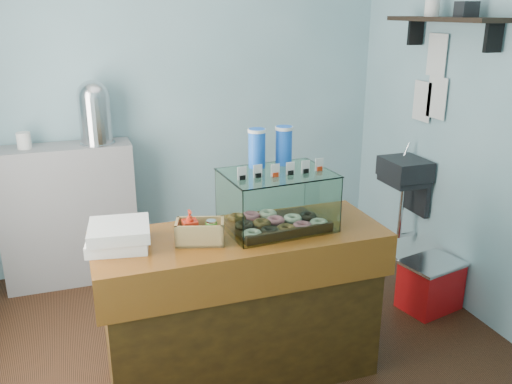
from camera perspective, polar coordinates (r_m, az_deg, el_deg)
name	(u,v)px	position (r m, az deg, el deg)	size (l,w,h in m)	color
ground	(230,348)	(3.61, -2.73, -16.13)	(3.50, 3.50, 0.00)	black
room_shell	(230,79)	(3.00, -2.80, 11.84)	(3.54, 3.04, 2.82)	#75A0AB
counter	(242,305)	(3.16, -1.52, -11.81)	(1.60, 0.60, 0.90)	#432A0C
back_shelf	(69,215)	(4.44, -19.05, -2.30)	(1.00, 0.32, 1.10)	gray
display_case	(275,196)	(3.02, 2.00, -0.40)	(0.61, 0.47, 0.54)	#331B0F
condiment_crate	(198,231)	(2.85, -6.09, -4.11)	(0.28, 0.22, 0.18)	tan
pastry_boxes	(119,235)	(2.88, -14.26, -4.44)	(0.35, 0.36, 0.12)	white
coffee_urn	(94,111)	(4.22, -16.64, 8.19)	(0.26, 0.26, 0.48)	silver
red_cooler	(430,285)	(4.14, 17.88, -9.26)	(0.47, 0.40, 0.36)	red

